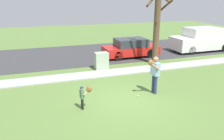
% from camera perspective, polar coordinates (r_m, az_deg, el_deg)
% --- Properties ---
extents(ground_plane, '(48.00, 48.00, 0.00)m').
position_cam_1_polar(ground_plane, '(12.91, -2.25, -1.14)').
color(ground_plane, '#567538').
extents(sidewalk_strip, '(36.00, 1.20, 0.06)m').
position_cam_1_polar(sidewalk_strip, '(12.99, -2.37, -0.88)').
color(sidewalk_strip, '#A3A39E').
rests_on(sidewalk_strip, ground).
extents(road_surface, '(36.00, 6.80, 0.02)m').
position_cam_1_polar(road_surface, '(17.66, -6.98, 4.04)').
color(road_surface, '#38383A').
rests_on(road_surface, ground).
extents(person_adult, '(0.69, 0.71, 1.73)m').
position_cam_1_polar(person_adult, '(10.24, 10.71, -0.33)').
color(person_adult, navy).
rests_on(person_adult, ground).
extents(person_child, '(0.46, 0.35, 0.98)m').
position_cam_1_polar(person_child, '(8.85, -7.02, -6.01)').
color(person_child, black).
rests_on(person_child, ground).
extents(baseball, '(0.07, 0.07, 0.07)m').
position_cam_1_polar(baseball, '(10.16, 6.50, -6.49)').
color(baseball, white).
rests_on(baseball, ground).
extents(utility_cabinet, '(0.79, 0.54, 1.05)m').
position_cam_1_polar(utility_cabinet, '(13.71, -2.68, 2.30)').
color(utility_cabinet, '#9EB293').
rests_on(utility_cabinet, ground).
extents(street_tree_near, '(1.85, 1.89, 5.54)m').
position_cam_1_polar(street_tree_near, '(14.74, 11.35, 12.62)').
color(street_tree_near, brown).
rests_on(street_tree_near, ground).
extents(parked_hatchback_red, '(4.00, 1.75, 1.33)m').
position_cam_1_polar(parked_hatchback_red, '(16.69, 4.72, 5.59)').
color(parked_hatchback_red, red).
rests_on(parked_hatchback_red, road_surface).
extents(parked_van_white, '(5.00, 1.95, 1.88)m').
position_cam_1_polar(parked_van_white, '(19.86, 21.69, 7.09)').
color(parked_van_white, silver).
rests_on(parked_van_white, road_surface).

